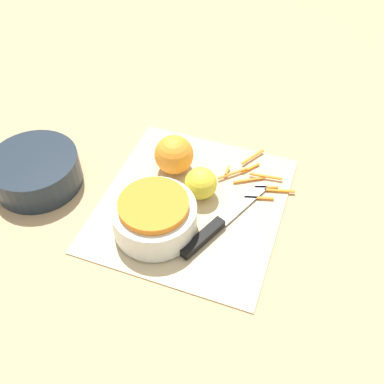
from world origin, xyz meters
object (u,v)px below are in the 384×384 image
(bowl_dark, at_px, (36,171))
(knife, at_px, (212,230))
(orange_left, at_px, (174,155))
(bowl_speckled, at_px, (154,216))
(lemon, at_px, (201,183))

(bowl_dark, bearing_deg, knife, -91.00)
(orange_left, bearing_deg, bowl_speckled, -171.45)
(knife, height_order, lemon, lemon)
(bowl_speckled, distance_m, lemon, 0.12)
(orange_left, distance_m, lemon, 0.09)
(orange_left, bearing_deg, lemon, -123.61)
(bowl_speckled, height_order, bowl_dark, bowl_speckled)
(knife, height_order, orange_left, orange_left)
(bowl_speckled, xyz_separation_m, bowl_dark, (0.03, 0.28, -0.01))
(knife, relative_size, lemon, 3.53)
(bowl_dark, height_order, orange_left, orange_left)
(bowl_speckled, relative_size, bowl_dark, 0.88)
(bowl_dark, height_order, lemon, lemon)
(bowl_speckled, relative_size, lemon, 2.40)
(bowl_dark, relative_size, lemon, 2.74)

